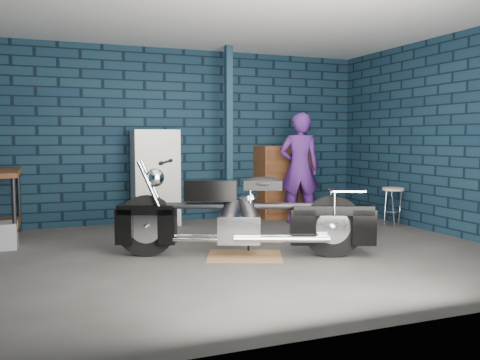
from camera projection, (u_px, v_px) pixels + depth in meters
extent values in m
plane|color=#484543|center=(242.00, 253.00, 5.82)|extent=(6.00, 6.00, 0.00)
cube|color=#0F2233|center=(184.00, 136.00, 8.03)|extent=(6.00, 0.02, 2.70)
cube|color=#0F2233|center=(450.00, 135.00, 6.78)|extent=(0.02, 5.00, 2.70)
cube|color=silver|center=(242.00, 12.00, 5.59)|extent=(6.00, 5.00, 0.02)
cube|color=#132B3B|center=(229.00, 136.00, 7.72)|extent=(0.10, 0.10, 2.70)
cube|color=#92633F|center=(245.00, 256.00, 5.65)|extent=(0.99, 0.88, 0.01)
imported|color=#4C1F76|center=(300.00, 168.00, 7.83)|extent=(0.72, 0.58, 1.70)
cube|color=silver|center=(155.00, 178.00, 7.64)|extent=(0.67, 0.48, 1.44)
cube|color=brown|center=(284.00, 182.00, 8.43)|extent=(0.89, 0.49, 1.18)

